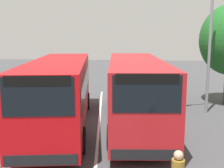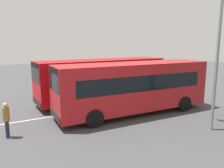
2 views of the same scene
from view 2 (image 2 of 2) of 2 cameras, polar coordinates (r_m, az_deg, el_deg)
ground_plane at (r=16.47m, az=2.32°, el=-5.62°), size 76.55×76.55×0.00m
bus_far_left at (r=17.45m, az=-2.40°, el=1.45°), size 10.58×3.98×3.32m
bus_center_left at (r=14.43m, az=5.57°, el=-0.50°), size 10.49×3.29×3.32m
pedestrian at (r=11.94m, az=-25.60°, el=-7.71°), size 0.40×0.40×1.77m
street_lamp at (r=12.50m, az=24.59°, el=8.53°), size 1.09×2.32×7.52m
lane_stripe_outer_left at (r=16.47m, az=2.32°, el=-5.60°), size 16.34×1.85×0.01m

